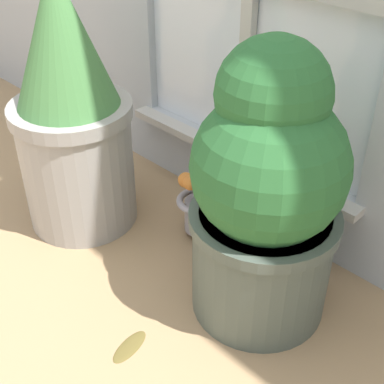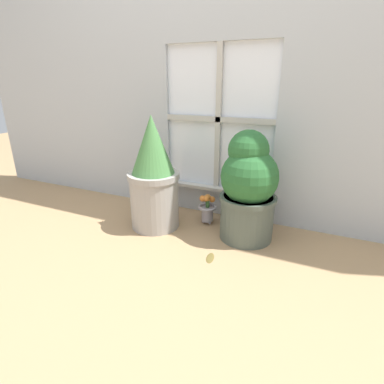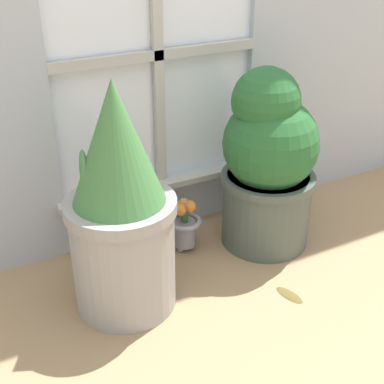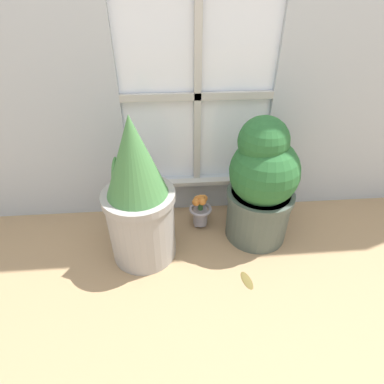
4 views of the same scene
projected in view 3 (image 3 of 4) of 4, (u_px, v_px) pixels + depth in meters
The scene contains 5 objects.
ground_plane at pixel (235, 305), 1.75m from camera, with size 10.00×10.00×0.00m, color tan.
potted_plant_left at pixel (120, 209), 1.61m from camera, with size 0.34×0.34×0.75m.
potted_plant_right at pixel (268, 162), 1.94m from camera, with size 0.35×0.35×0.68m.
flower_vase at pixel (184, 222), 1.99m from camera, with size 0.13×0.13×0.22m.
fallen_leaf at pixel (289, 294), 1.80m from camera, with size 0.07×0.12×0.01m.
Camera 3 is at (-0.77, -1.14, 1.16)m, focal length 50.00 mm.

